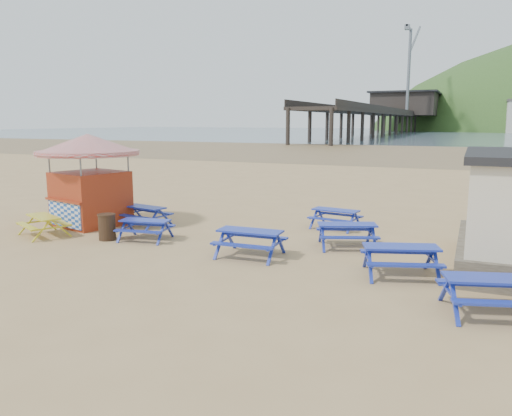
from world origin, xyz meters
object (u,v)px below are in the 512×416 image
at_px(picnic_table_blue_a, 145,216).
at_px(picnic_table_yellow, 44,226).
at_px(picnic_table_blue_b, 335,219).
at_px(litter_bin, 107,227).
at_px(ice_cream_kiosk, 89,168).

height_order(picnic_table_blue_a, picnic_table_yellow, picnic_table_blue_a).
distance_m(picnic_table_blue_b, picnic_table_yellow, 10.45).
height_order(picnic_table_blue_a, litter_bin, litter_bin).
distance_m(picnic_table_blue_a, picnic_table_blue_b, 7.28).
bearing_deg(picnic_table_blue_b, picnic_table_blue_a, -152.24).
bearing_deg(litter_bin, picnic_table_yellow, -170.60).
height_order(picnic_table_blue_a, picnic_table_blue_b, picnic_table_blue_a).
bearing_deg(picnic_table_blue_b, litter_bin, -134.93).
distance_m(picnic_table_blue_b, litter_bin, 8.20).
bearing_deg(picnic_table_blue_a, picnic_table_yellow, -116.33).
bearing_deg(litter_bin, picnic_table_blue_a, 96.55).
relative_size(picnic_table_blue_b, litter_bin, 2.12).
xyz_separation_m(picnic_table_yellow, ice_cream_kiosk, (0.20, 2.17, 1.84)).
xyz_separation_m(picnic_table_blue_b, litter_bin, (-6.58, -4.89, 0.09)).
relative_size(picnic_table_blue_a, picnic_table_blue_b, 1.05).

